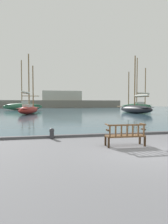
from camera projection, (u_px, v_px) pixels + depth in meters
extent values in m
plane|color=slate|center=(149.00, 153.00, 7.10)|extent=(160.00, 160.00, 0.00)
cube|color=#385666|center=(56.00, 110.00, 50.04)|extent=(100.00, 80.00, 0.08)
cube|color=#4C4C50|center=(112.00, 134.00, 10.85)|extent=(40.00, 0.30, 0.12)
cube|color=#322113|center=(105.00, 141.00, 8.28)|extent=(0.07, 0.07, 0.42)
cube|color=#322113|center=(140.00, 139.00, 8.56)|extent=(0.07, 0.07, 0.42)
cube|color=#322113|center=(109.00, 143.00, 7.84)|extent=(0.07, 0.07, 0.42)
cube|color=#322113|center=(145.00, 141.00, 8.12)|extent=(0.07, 0.07, 0.42)
cube|color=brown|center=(125.00, 136.00, 8.19)|extent=(1.62, 0.58, 0.06)
cube|color=brown|center=(127.00, 125.00, 7.95)|extent=(1.60, 0.11, 0.06)
cube|color=brown|center=(110.00, 131.00, 7.83)|extent=(0.06, 0.04, 0.41)
cube|color=brown|center=(116.00, 131.00, 7.88)|extent=(0.06, 0.04, 0.41)
cube|color=brown|center=(121.00, 131.00, 7.92)|extent=(0.06, 0.04, 0.41)
cube|color=brown|center=(127.00, 131.00, 7.96)|extent=(0.06, 0.04, 0.41)
cube|color=brown|center=(133.00, 131.00, 8.01)|extent=(0.06, 0.04, 0.41)
cube|color=brown|center=(138.00, 131.00, 8.05)|extent=(0.06, 0.04, 0.41)
cube|color=brown|center=(144.00, 130.00, 8.09)|extent=(0.06, 0.04, 0.41)
cube|color=#322113|center=(108.00, 130.00, 7.95)|extent=(0.07, 0.30, 0.06)
cube|color=brown|center=(107.00, 125.00, 8.03)|extent=(0.08, 0.47, 0.04)
cube|color=#322113|center=(144.00, 129.00, 8.23)|extent=(0.07, 0.30, 0.06)
cube|color=brown|center=(143.00, 124.00, 8.31)|extent=(0.08, 0.47, 0.04)
ellipsoid|color=maroon|center=(29.00, 110.00, 30.28)|extent=(3.62, 7.92, 1.18)
cube|color=#C6514C|center=(29.00, 108.00, 30.26)|extent=(2.97, 6.91, 0.08)
cube|color=beige|center=(28.00, 106.00, 29.67)|extent=(1.42, 2.17, 0.51)
cylinder|color=brown|center=(29.00, 81.00, 30.26)|extent=(0.17, 0.17, 8.12)
cylinder|color=brown|center=(26.00, 93.00, 28.76)|extent=(0.94, 3.12, 0.14)
cylinder|color=silver|center=(26.00, 92.00, 28.76)|extent=(0.99, 2.85, 0.28)
cylinder|color=brown|center=(33.00, 87.00, 32.42)|extent=(0.17, 0.17, 6.74)
ellipsoid|color=#2D6647|center=(137.00, 107.00, 44.82)|extent=(9.30, 5.02, 1.51)
cube|color=#5B9375|center=(137.00, 105.00, 44.80)|extent=(8.09, 4.17, 0.08)
cube|color=beige|center=(140.00, 103.00, 45.14)|extent=(2.33, 1.75, 0.69)
cylinder|color=brown|center=(137.00, 82.00, 44.43)|extent=(0.20, 0.20, 10.42)
cylinder|color=brown|center=(143.00, 94.00, 45.68)|extent=(4.02, 1.59, 0.16)
cylinder|color=silver|center=(143.00, 93.00, 45.67)|extent=(3.68, 1.59, 0.32)
cylinder|color=brown|center=(129.00, 88.00, 43.17)|extent=(0.20, 0.20, 7.16)
cylinder|color=brown|center=(145.00, 86.00, 45.94)|extent=(0.20, 0.20, 8.46)
ellipsoid|color=#2D6647|center=(23.00, 107.00, 44.78)|extent=(8.62, 2.49, 1.60)
cube|color=#5B9375|center=(23.00, 105.00, 44.76)|extent=(7.57, 1.94, 0.08)
cube|color=beige|center=(26.00, 103.00, 44.91)|extent=(1.97, 1.19, 0.85)
cylinder|color=brown|center=(22.00, 83.00, 44.47)|extent=(0.19, 0.19, 9.87)
cylinder|color=brown|center=(31.00, 96.00, 45.13)|extent=(3.83, 0.40, 0.16)
ellipsoid|color=black|center=(135.00, 109.00, 32.13)|extent=(3.36, 7.94, 1.29)
cube|color=#4C4C51|center=(135.00, 107.00, 32.12)|extent=(2.71, 6.94, 0.08)
cylinder|color=brown|center=(135.00, 81.00, 32.10)|extent=(0.20, 0.20, 8.19)
cylinder|color=brown|center=(141.00, 97.00, 30.70)|extent=(0.77, 3.28, 0.16)
cylinder|color=silver|center=(141.00, 96.00, 30.69)|extent=(0.86, 2.98, 0.31)
cylinder|color=brown|center=(119.00, 106.00, 36.35)|extent=(0.43, 1.51, 0.16)
cylinder|color=#2D2D33|center=(52.00, 135.00, 9.84)|extent=(0.21, 0.21, 0.41)
sphere|color=#2D2D33|center=(52.00, 131.00, 9.83)|extent=(0.25, 0.25, 0.25)
cube|color=slate|center=(52.00, 104.00, 67.17)|extent=(48.23, 2.40, 2.59)
cube|color=#B7B2A3|center=(62.00, 96.00, 67.77)|extent=(13.30, 2.00, 3.22)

